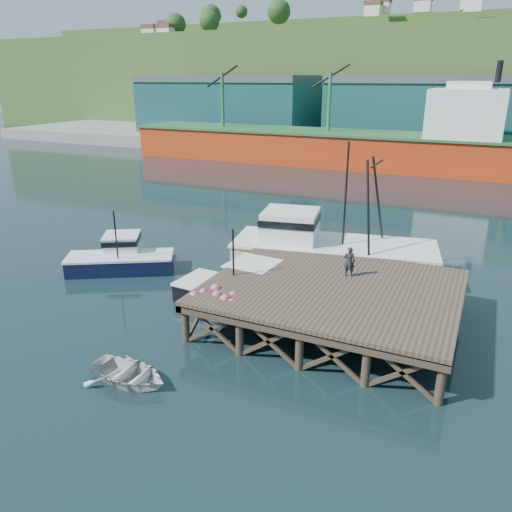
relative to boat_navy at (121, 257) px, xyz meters
The scene contains 12 objects.
ground 9.29m from the boat_navy, ahead, with size 300.00×300.00×0.00m, color black.
wharf 14.77m from the boat_navy, ahead, with size 12.00×10.00×2.62m.
far_quay 69.12m from the boat_navy, 82.40° to the left, with size 160.00×40.00×2.00m, color gray.
warehouse_left 68.81m from the boat_navy, 112.16° to the left, with size 32.00×16.00×9.00m, color #184F50.
warehouse_mid 64.41m from the boat_navy, 81.81° to the left, with size 28.00×16.00×9.00m, color #184F50.
cargo_ship 46.58m from the boat_navy, 89.17° to the left, with size 55.50×10.00×13.75m.
hillside 99.45m from the boat_navy, 84.70° to the left, with size 220.00×50.00×22.00m, color #2D511E.
boat_navy is the anchor object (origin of this frame).
boat_black 9.71m from the boat_navy, ahead, with size 7.64×6.40×4.61m.
trawler 13.42m from the boat_navy, 21.97° to the left, with size 13.09×6.74×8.35m.
dinghy 13.24m from the boat_navy, 49.43° to the right, with size 2.61×3.66×0.76m, color silver.
dockworker 15.14m from the boat_navy, ahead, with size 0.58×0.38×1.58m, color black.
Camera 1 is at (11.73, -22.27, 11.83)m, focal length 35.00 mm.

